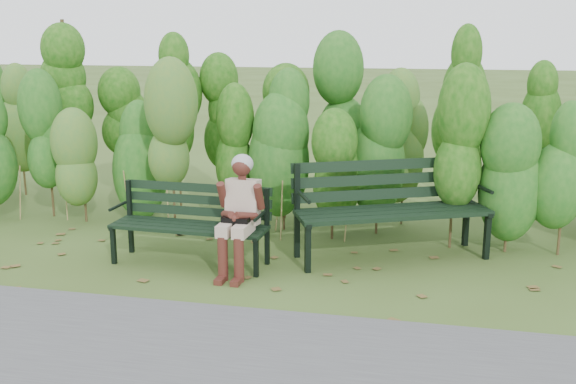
# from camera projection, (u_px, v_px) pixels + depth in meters

# --- Properties ---
(ground) EXTENTS (80.00, 80.00, 0.00)m
(ground) POSITION_uv_depth(u_px,v_px,m) (281.00, 273.00, 6.72)
(ground) COLOR #3A4C1C
(footpath) EXTENTS (60.00, 2.50, 0.01)m
(footpath) POSITION_uv_depth(u_px,v_px,m) (209.00, 381.00, 4.63)
(footpath) COLOR #474749
(footpath) RESTS_ON ground
(hedge_band) EXTENTS (11.04, 1.67, 2.42)m
(hedge_band) POSITION_uv_depth(u_px,v_px,m) (315.00, 124.00, 8.20)
(hedge_band) COLOR #47381E
(hedge_band) RESTS_ON ground
(leaf_litter) EXTENTS (5.87, 2.24, 0.01)m
(leaf_litter) POSITION_uv_depth(u_px,v_px,m) (244.00, 274.00, 6.69)
(leaf_litter) COLOR brown
(leaf_litter) RESTS_ON ground
(bench_left) EXTENTS (1.63, 0.59, 0.81)m
(bench_left) POSITION_uv_depth(u_px,v_px,m) (192.00, 218.00, 6.95)
(bench_left) COLOR black
(bench_left) RESTS_ON ground
(bench_right) EXTENTS (2.12, 1.44, 1.02)m
(bench_right) POSITION_uv_depth(u_px,v_px,m) (389.00, 201.00, 7.13)
(bench_right) COLOR black
(bench_right) RESTS_ON ground
(seated_woman) EXTENTS (0.47, 0.69, 1.18)m
(seated_woman) POSITION_uv_depth(u_px,v_px,m) (239.00, 207.00, 6.62)
(seated_woman) COLOR #BEA68F
(seated_woman) RESTS_ON ground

